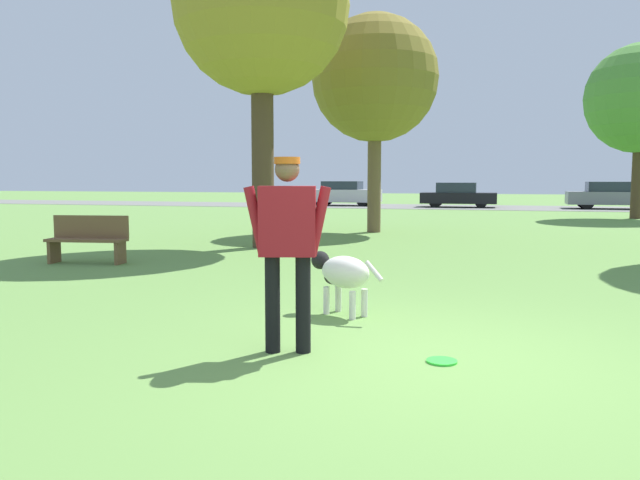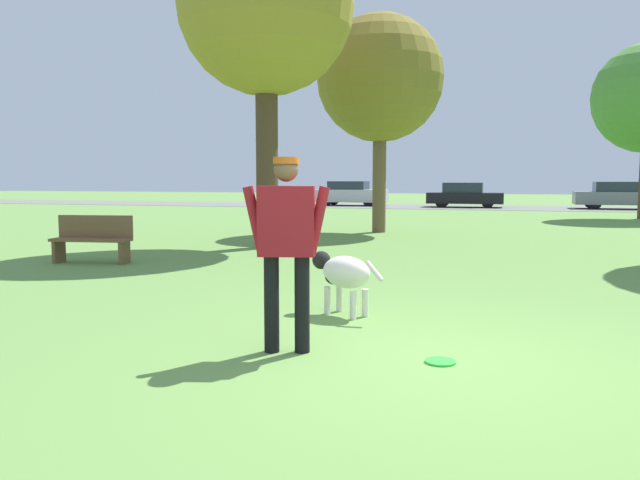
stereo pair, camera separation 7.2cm
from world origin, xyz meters
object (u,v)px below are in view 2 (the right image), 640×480
Objects in this scene: dog at (343,273)px; frisbee at (440,362)px; tree_near_left at (266,8)px; parked_car_grey at (621,196)px; parked_car_black at (465,195)px; tree_mid_center at (380,79)px; park_bench at (93,237)px; parked_car_silver at (350,194)px; person at (286,237)px.

dog is 2.00m from frisbee.
tree_near_left reaches higher than parked_car_grey.
tree_mid_center is at bearing -94.87° from parked_car_black.
parked_car_black reaches higher than park_bench.
frisbee is 10.24m from tree_near_left.
parked_car_grey is (13.89, -0.24, 0.00)m from parked_car_silver.
parked_car_grey is 3.08× the size of park_bench.
frisbee is at bearing -101.40° from parked_car_grey.
parked_car_black is at bearing -3.84° from parked_car_silver.
person reaches higher than frisbee.
person is at bearing -76.97° from parked_car_silver.
parked_car_black is (6.32, -0.42, -0.04)m from parked_car_silver.
frisbee is 30.20m from parked_car_silver.
tree_mid_center is at bearing 83.32° from person.
parked_car_silver reaches higher than parked_car_grey.
person is 6.67× the size of frisbee.
parked_car_silver reaches higher than frisbee.
parked_car_silver reaches higher than dog.
tree_mid_center is 4.86m from tree_near_left.
parked_car_black reaches higher than frisbee.
parked_car_black is at bearing 76.38° from person.
tree_mid_center reaches higher than frisbee.
frisbee is at bearing -42.42° from park_bench.
dog is 6.09m from park_bench.
person reaches higher than parked_car_grey.
parked_car_silver is at bearing 106.74° from tree_mid_center.
park_bench reaches higher than frisbee.
person is at bearing -67.21° from tree_near_left.
tree_mid_center is (-1.69, 12.23, 3.22)m from person.
tree_mid_center is at bearing -117.82° from parked_car_grey.
park_bench is (-12.40, -24.47, -0.22)m from parked_car_grey.
parked_car_black is at bearing 85.73° from tree_mid_center.
dog is at bearing -76.08° from parked_car_silver.
person is 0.38× the size of parked_car_grey.
park_bench is (-3.60, -7.79, -3.77)m from tree_mid_center.
dog is 0.66× the size of park_bench.
person is 0.43× the size of parked_car_black.
parked_car_black is (-0.54, 27.16, 0.17)m from dog.
dog is at bearing 128.80° from frisbee.
parked_car_grey is (10.35, 21.20, -4.40)m from tree_near_left.
parked_car_silver is 24.75m from park_bench.
frisbee is at bearing -11.86° from person.
person is at bearing -177.34° from frisbee.
parked_car_grey is (7.11, 28.92, -0.32)m from person.
person is at bearing -103.83° from parked_car_grey.
park_bench is at bearing -101.85° from parked_car_black.
parked_car_grey is at bearing -1.02° from parked_car_silver.
parked_car_grey is (5.81, 28.86, 0.67)m from frisbee.
parked_car_grey reaches higher than dog.
dog is 0.21× the size of parked_car_grey.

